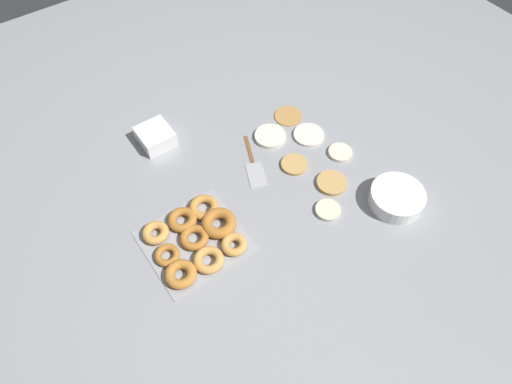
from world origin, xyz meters
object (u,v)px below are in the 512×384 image
pancake_1 (332,183)px  spatula (255,169)px  pancake_6 (328,210)px  pancake_0 (270,136)px  pancake_5 (340,153)px  pancake_2 (288,116)px  pancake_3 (294,165)px  container_stack (155,136)px  pancake_4 (309,135)px  batter_bowl (397,198)px  donut_tray (197,238)px

pancake_1 → spatula: 0.28m
pancake_6 → spatula: size_ratio=0.35×
pancake_0 → pancake_6: bearing=-5.8°
pancake_0 → pancake_5: 0.27m
pancake_1 → pancake_2: size_ratio=0.98×
pancake_2 → spatula: bearing=-61.8°
pancake_3 → container_stack: container_stack is taller
pancake_4 → pancake_5: pancake_5 is taller
pancake_4 → batter_bowl: bearing=6.4°
pancake_5 → pancake_0: bearing=-142.5°
pancake_1 → donut_tray: 0.51m
pancake_6 → batter_bowl: (0.11, 0.21, 0.02)m
pancake_4 → spatula: size_ratio=0.48×
pancake_1 → spatula: size_ratio=0.44×
pancake_2 → pancake_6: pancake_6 is taller
pancake_5 → pancake_6: pancake_6 is taller
pancake_4 → batter_bowl: batter_bowl is taller
pancake_3 → donut_tray: 0.45m
pancake_2 → donut_tray: 0.64m
pancake_6 → pancake_4: bearing=151.7°
pancake_3 → pancake_1: bearing=21.5°
pancake_0 → pancake_5: size_ratio=1.35×
pancake_5 → pancake_6: bearing=-50.3°
pancake_0 → spatula: bearing=-56.1°
pancake_1 → pancake_3: (-0.14, -0.06, -0.00)m
pancake_4 → donut_tray: size_ratio=0.37×
pancake_3 → pancake_5: size_ratio=1.11×
pancake_1 → donut_tray: (-0.08, -0.50, 0.01)m
pancake_4 → container_stack: container_stack is taller
pancake_0 → batter_bowl: 0.52m
pancake_2 → pancake_5: bearing=8.5°
pancake_1 → batter_bowl: size_ratio=0.58×
donut_tray → pancake_6: bearing=69.3°
pancake_0 → pancake_4: pancake_0 is taller
pancake_4 → donut_tray: bearing=-75.8°
pancake_6 → container_stack: size_ratio=0.67×
pancake_1 → pancake_5: 0.15m
pancake_2 → spatula: 0.30m
pancake_3 → pancake_6: pancake_6 is taller
pancake_3 → container_stack: 0.53m
pancake_4 → pancake_6: bearing=-28.3°
batter_bowl → pancake_0: bearing=-160.7°
pancake_6 → spatula: 0.31m
pancake_1 → pancake_4: 0.24m
pancake_4 → spatula: (0.01, -0.26, -0.00)m
donut_tray → batter_bowl: batter_bowl is taller
batter_bowl → pancake_6: bearing=-116.6°
pancake_3 → container_stack: bearing=-137.9°
pancake_0 → batter_bowl: size_ratio=0.64×
pancake_0 → spatula: (0.09, -0.14, -0.00)m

